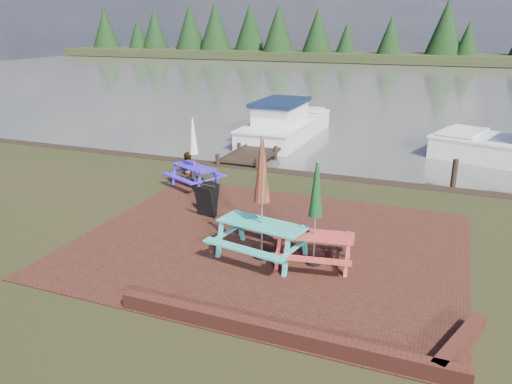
{
  "coord_description": "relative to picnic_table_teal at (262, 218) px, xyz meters",
  "views": [
    {
      "loc": [
        3.8,
        -9.3,
        5.03
      ],
      "look_at": [
        -0.64,
        1.77,
        1.0
      ],
      "focal_mm": 35.0,
      "sensor_mm": 36.0,
      "label": 1
    }
  ],
  "objects": [
    {
      "name": "brick_wall",
      "position": [
        2.04,
        -2.67,
        -0.82
      ],
      "size": [
        6.21,
        1.79,
        0.3
      ],
      "color": "#4C1E16",
      "rests_on": "ground"
    },
    {
      "name": "picnic_table_teal",
      "position": [
        0.0,
        0.0,
        0.0
      ],
      "size": [
        2.27,
        2.1,
        2.75
      ],
      "rotation": [
        0.0,
        0.0,
        -0.18
      ],
      "color": "teal",
      "rests_on": "ground"
    },
    {
      "name": "far_treeline",
      "position": [
        -0.1,
        65.74,
        2.32
      ],
      "size": [
        120.0,
        10.0,
        8.1
      ],
      "color": "black",
      "rests_on": "ground"
    },
    {
      "name": "paving",
      "position": [
        -0.1,
        0.74,
        -0.96
      ],
      "size": [
        9.0,
        7.5,
        0.02
      ],
      "primitive_type": "cube",
      "color": "#3A1912",
      "rests_on": "ground"
    },
    {
      "name": "jetty",
      "position": [
        -3.6,
        11.02,
        -0.85
      ],
      "size": [
        1.76,
        9.08,
        1.0
      ],
      "color": "black",
      "rests_on": "ground"
    },
    {
      "name": "ground",
      "position": [
        -0.1,
        -0.26,
        -0.97
      ],
      "size": [
        120.0,
        120.0,
        0.0
      ],
      "primitive_type": "plane",
      "color": "black",
      "rests_on": "ground"
    },
    {
      "name": "picnic_table_blue",
      "position": [
        -3.9,
        4.04,
        -0.18
      ],
      "size": [
        2.08,
        2.0,
        2.24
      ],
      "rotation": [
        0.0,
        0.0,
        -0.46
      ],
      "color": "#391DD9",
      "rests_on": "ground"
    },
    {
      "name": "person",
      "position": [
        -4.77,
        5.14,
        -0.15
      ],
      "size": [
        0.68,
        0.53,
        1.63
      ],
      "primitive_type": "imported",
      "rotation": [
        0.0,
        0.0,
        3.41
      ],
      "color": "gray",
      "rests_on": "ground"
    },
    {
      "name": "chalkboard",
      "position": [
        -2.31,
        1.83,
        -0.5
      ],
      "size": [
        0.59,
        0.62,
        0.9
      ],
      "rotation": [
        0.0,
        0.0,
        -0.17
      ],
      "color": "black",
      "rests_on": "ground"
    },
    {
      "name": "picnic_table_red",
      "position": [
        1.18,
        0.11,
        -0.15
      ],
      "size": [
        1.9,
        1.74,
        2.34
      ],
      "rotation": [
        0.0,
        0.0,
        0.16
      ],
      "color": "#B9372F",
      "rests_on": "ground"
    },
    {
      "name": "water",
      "position": [
        -0.1,
        36.74,
        -0.97
      ],
      "size": [
        120.0,
        60.0,
        0.02
      ],
      "primitive_type": "cube",
      "color": "#403D37",
      "rests_on": "ground"
    },
    {
      "name": "boat_jetty",
      "position": [
        -3.78,
        12.79,
        -0.54
      ],
      "size": [
        2.5,
        7.26,
        2.1
      ],
      "rotation": [
        0.0,
        0.0,
        -0.0
      ],
      "color": "silver",
      "rests_on": "ground"
    }
  ]
}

